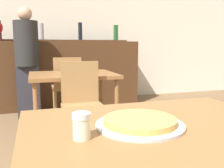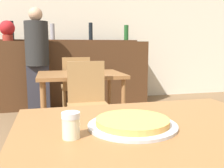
{
  "view_description": "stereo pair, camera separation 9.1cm",
  "coord_description": "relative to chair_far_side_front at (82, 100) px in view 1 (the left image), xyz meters",
  "views": [
    {
      "loc": [
        -0.5,
        -0.89,
        1.05
      ],
      "look_at": [
        -0.05,
        0.55,
        0.82
      ],
      "focal_mm": 40.0,
      "sensor_mm": 36.0,
      "label": 1
    },
    {
      "loc": [
        -0.41,
        -0.91,
        1.05
      ],
      "look_at": [
        -0.05,
        0.55,
        0.82
      ],
      "focal_mm": 40.0,
      "sensor_mm": 36.0,
      "label": 2
    }
  ],
  "objects": [
    {
      "name": "bar_back_shelf",
      "position": [
        0.04,
        2.16,
        0.67
      ],
      "size": [
        2.39,
        0.24,
        0.34
      ],
      "color": "#4C2D19",
      "rests_on": "bar_counter"
    },
    {
      "name": "cheese_shaker",
      "position": [
        -0.29,
        -1.55,
        0.25
      ],
      "size": [
        0.07,
        0.07,
        0.1
      ],
      "color": "beige",
      "rests_on": "dining_table_near"
    },
    {
      "name": "person_standing",
      "position": [
        -0.53,
        1.44,
        0.34
      ],
      "size": [
        0.34,
        0.34,
        1.61
      ],
      "color": "#2D2D38",
      "rests_on": "ground_plane"
    },
    {
      "name": "chair_far_side_front",
      "position": [
        0.0,
        0.0,
        0.0
      ],
      "size": [
        0.4,
        0.4,
        0.9
      ],
      "color": "olive",
      "rests_on": "ground_plane"
    },
    {
      "name": "chair_far_side_back",
      "position": [
        0.0,
        1.14,
        0.0
      ],
      "size": [
        0.4,
        0.4,
        0.9
      ],
      "rotation": [
        0.0,
        0.0,
        3.14
      ],
      "color": "olive",
      "rests_on": "ground_plane"
    },
    {
      "name": "bar_counter",
      "position": [
        0.05,
        2.02,
        0.04
      ],
      "size": [
        2.6,
        0.56,
        1.14
      ],
      "color": "#4C2D19",
      "rests_on": "ground_plane"
    },
    {
      "name": "wall_back",
      "position": [
        0.05,
        2.52,
        0.87
      ],
      "size": [
        8.0,
        0.05,
        2.8
      ],
      "color": "silver",
      "rests_on": "ground_plane"
    },
    {
      "name": "dining_table_far",
      "position": [
        0.0,
        0.57,
        0.12
      ],
      "size": [
        1.0,
        0.8,
        0.73
      ],
      "color": "brown",
      "rests_on": "ground_plane"
    },
    {
      "name": "pizza_tray",
      "position": [
        -0.04,
        -1.48,
        0.21
      ],
      "size": [
        0.37,
        0.37,
        0.04
      ],
      "color": "#B7B7BC",
      "rests_on": "dining_table_near"
    },
    {
      "name": "dining_table_near",
      "position": [
        0.05,
        -1.51,
        0.12
      ],
      "size": [
        1.15,
        0.88,
        0.72
      ],
      "color": "brown",
      "rests_on": "ground_plane"
    }
  ]
}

